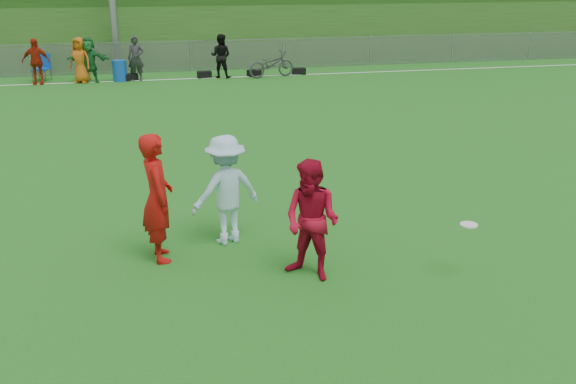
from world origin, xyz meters
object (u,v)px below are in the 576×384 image
object	(u,v)px
player_red_left	(157,198)
player_red_center	(312,221)
player_blue	(226,190)
recycling_bin	(120,71)
bicycle	(271,64)
frisbee	(469,225)

from	to	relation	value
player_red_left	player_red_center	distance (m)	2.30
player_red_left	player_red_center	xyz separation A→B (m)	(2.02, -1.10, -0.11)
player_blue	recycling_bin	xyz separation A→B (m)	(-1.87, 16.28, -0.46)
player_red_left	bicycle	xyz separation A→B (m)	(5.05, 16.29, -0.44)
frisbee	player_blue	bearing A→B (deg)	146.74
player_red_center	player_blue	size ratio (longest dim) A/B	0.98
player_red_left	frisbee	distance (m)	4.40
player_red_left	bicycle	distance (m)	17.06
bicycle	recycling_bin	bearing A→B (deg)	70.25
player_red_left	recycling_bin	distance (m)	16.70
player_blue	frisbee	xyz separation A→B (m)	(3.04, -2.00, -0.07)
player_blue	bicycle	world-z (taller)	player_blue
player_red_left	frisbee	xyz separation A→B (m)	(4.09, -1.61, -0.16)
player_red_center	bicycle	distance (m)	17.66
player_red_left	bicycle	size ratio (longest dim) A/B	0.98
player_red_center	frisbee	xyz separation A→B (m)	(2.08, -0.50, -0.05)
recycling_bin	bicycle	xyz separation A→B (m)	(5.87, -0.38, 0.11)
player_red_center	frisbee	world-z (taller)	player_red_center
bicycle	player_blue	bearing A→B (deg)	149.81
recycling_bin	bicycle	size ratio (longest dim) A/B	0.41
player_red_center	player_blue	bearing A→B (deg)	167.18
player_red_left	recycling_bin	xyz separation A→B (m)	(-0.82, 16.67, -0.56)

